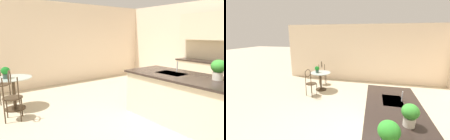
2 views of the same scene
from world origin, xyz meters
The scene contains 10 objects.
ground_plane centered at (0.00, 0.00, 0.00)m, with size 40.00×40.00×0.00m, color beige.
wall_left_window centered at (-4.26, 0.00, 1.35)m, with size 0.12×7.80×2.70m, color beige.
kitchen_island centered at (0.30, 0.85, 0.46)m, with size 2.80×1.06×0.92m.
back_counter_run centered at (-0.40, 3.21, 0.49)m, with size 2.44×0.64×1.52m.
upper_cabinet_run centered at (-0.40, 3.18, 1.90)m, with size 2.40×0.36×0.76m.
bistro_table centered at (-2.63, -1.63, 0.45)m, with size 0.80×0.80×0.74m.
chair_near_window centered at (-1.97, -1.80, 0.57)m, with size 0.52×0.48×1.04m.
sink_faucet centered at (-0.25, 1.03, 1.03)m, with size 0.02×0.02×0.22m, color #B2B5BA.
potted_plant_on_table centered at (-2.61, -1.76, 0.89)m, with size 0.18×0.18×0.26m.
potted_plant_counter_near centered at (0.60, 0.99, 1.12)m, with size 0.25×0.25×0.35m.
Camera 1 is at (2.22, -2.54, 1.73)m, focal length 32.64 mm.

